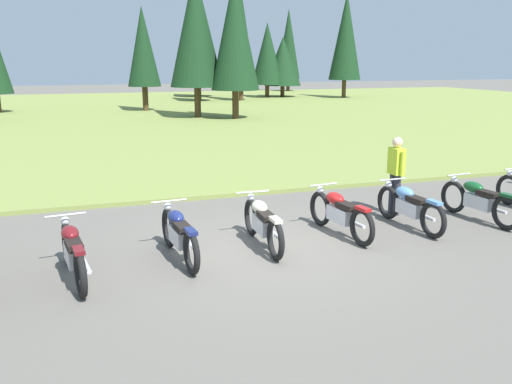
# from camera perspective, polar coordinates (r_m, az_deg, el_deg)

# --- Properties ---
(ground_plane) EXTENTS (140.00, 140.00, 0.00)m
(ground_plane) POSITION_cam_1_polar(r_m,az_deg,el_deg) (9.62, 1.16, -6.02)
(ground_plane) COLOR #605B54
(grass_moorland) EXTENTS (80.00, 44.00, 0.10)m
(grass_moorland) POSITION_cam_1_polar(r_m,az_deg,el_deg) (34.58, -13.68, 7.95)
(grass_moorland) COLOR olive
(grass_moorland) RESTS_ON ground
(forest_treeline) EXTENTS (37.93, 27.69, 8.96)m
(forest_treeline) POSITION_cam_1_polar(r_m,az_deg,el_deg) (40.83, -9.09, 14.97)
(forest_treeline) COLOR #47331E
(forest_treeline) RESTS_ON ground
(motorcycle_maroon) EXTENTS (0.63, 2.10, 0.88)m
(motorcycle_maroon) POSITION_cam_1_polar(r_m,az_deg,el_deg) (8.66, -18.61, -5.95)
(motorcycle_maroon) COLOR black
(motorcycle_maroon) RESTS_ON ground
(motorcycle_navy) EXTENTS (0.62, 2.10, 0.88)m
(motorcycle_navy) POSITION_cam_1_polar(r_m,az_deg,el_deg) (9.12, -8.06, -4.36)
(motorcycle_navy) COLOR black
(motorcycle_navy) RESTS_ON ground
(motorcycle_cream) EXTENTS (0.62, 2.10, 0.88)m
(motorcycle_cream) POSITION_cam_1_polar(r_m,az_deg,el_deg) (9.65, 0.67, -3.22)
(motorcycle_cream) COLOR black
(motorcycle_cream) RESTS_ON ground
(motorcycle_red) EXTENTS (0.62, 2.10, 0.88)m
(motorcycle_red) POSITION_cam_1_polar(r_m,az_deg,el_deg) (10.39, 8.76, -2.15)
(motorcycle_red) COLOR black
(motorcycle_red) RESTS_ON ground
(motorcycle_sky_blue) EXTENTS (0.62, 2.10, 0.88)m
(motorcycle_sky_blue) POSITION_cam_1_polar(r_m,az_deg,el_deg) (11.14, 15.74, -1.44)
(motorcycle_sky_blue) COLOR black
(motorcycle_sky_blue) RESTS_ON ground
(motorcycle_british_green) EXTENTS (0.62, 2.10, 0.88)m
(motorcycle_british_green) POSITION_cam_1_polar(r_m,az_deg,el_deg) (12.09, 22.25, -0.78)
(motorcycle_british_green) COLOR black
(motorcycle_british_green) RESTS_ON ground
(rider_with_back_turned) EXTENTS (0.22, 0.55, 1.67)m
(rider_with_back_turned) POSITION_cam_1_polar(r_m,az_deg,el_deg) (11.94, 14.43, 2.15)
(rider_with_back_turned) COLOR #2D2D38
(rider_with_back_turned) RESTS_ON ground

